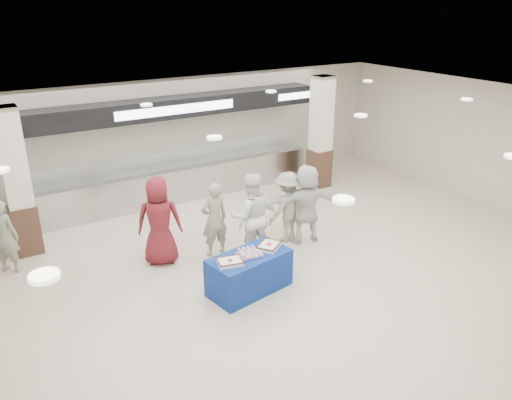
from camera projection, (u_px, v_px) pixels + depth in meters
ground at (289, 288)px, 9.57m from camera, size 14.00×14.00×0.00m
serving_line at (175, 159)px, 13.40m from camera, size 8.70×0.85×2.80m
column_left at (18, 186)px, 10.38m from camera, size 0.55×0.55×3.20m
column_right at (321, 135)px, 14.26m from camera, size 0.55×0.55×3.20m
display_table at (249, 273)px, 9.36m from camera, size 1.66×1.03×0.75m
sheet_cake_left at (230, 262)px, 8.90m from camera, size 0.51×0.43×0.09m
sheet_cake_right at (269, 246)px, 9.47m from camera, size 0.58×0.55×0.10m
cupcake_tray at (250, 253)px, 9.22m from camera, size 0.48×0.38×0.07m
civilian_maroon at (159, 221)px, 10.17m from camera, size 1.09×0.92×1.89m
soldier_a at (214, 219)px, 10.53m from camera, size 0.61×0.41×1.65m
chef_tall at (250, 216)px, 10.45m from camera, size 1.05×0.91×1.86m
chef_short at (258, 220)px, 10.50m from camera, size 0.98×0.46×1.63m
soldier_b at (287, 207)px, 11.17m from camera, size 1.16×0.81×1.63m
civilian_white at (306, 204)px, 11.11m from camera, size 1.76×0.91×1.82m
soldier_bg at (5, 236)px, 9.89m from camera, size 0.68×0.64×1.56m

